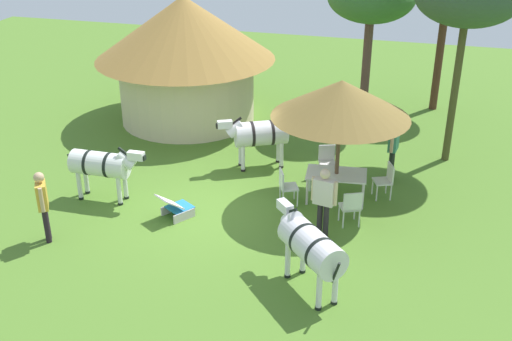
% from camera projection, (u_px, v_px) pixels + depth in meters
% --- Properties ---
extents(ground_plane, '(36.00, 36.00, 0.00)m').
position_uv_depth(ground_plane, '(212.00, 211.00, 15.23)').
color(ground_plane, '#4E7728').
extents(thatched_hut, '(5.70, 5.70, 4.02)m').
position_uv_depth(thatched_hut, '(185.00, 51.00, 19.84)').
color(thatched_hut, beige).
rests_on(thatched_hut, ground_plane).
extents(shade_umbrella, '(3.30, 3.30, 3.12)m').
position_uv_depth(shade_umbrella, '(341.00, 99.00, 14.59)').
color(shade_umbrella, brown).
rests_on(shade_umbrella, ground_plane).
extents(patio_dining_table, '(1.55, 0.99, 0.74)m').
position_uv_depth(patio_dining_table, '(336.00, 176.00, 15.47)').
color(patio_dining_table, silver).
rests_on(patio_dining_table, ground_plane).
extents(patio_chair_east_end, '(0.56, 0.57, 0.90)m').
position_uv_depth(patio_chair_east_end, '(286.00, 185.00, 15.36)').
color(patio_chair_east_end, white).
rests_on(patio_chair_east_end, ground_plane).
extents(patio_chair_near_hut, '(0.57, 0.56, 0.90)m').
position_uv_depth(patio_chair_near_hut, '(351.00, 206.00, 14.40)').
color(patio_chair_near_hut, silver).
rests_on(patio_chair_near_hut, ground_plane).
extents(patio_chair_west_end, '(0.55, 0.57, 0.90)m').
position_uv_depth(patio_chair_west_end, '(386.00, 179.00, 15.66)').
color(patio_chair_west_end, silver).
rests_on(patio_chair_west_end, ground_plane).
extents(patio_chair_near_lawn, '(0.55, 0.54, 0.90)m').
position_uv_depth(patio_chair_near_lawn, '(327.00, 160.00, 16.67)').
color(patio_chair_near_lawn, silver).
rests_on(patio_chair_near_lawn, ground_plane).
extents(guest_beside_umbrella, '(0.27, 0.60, 1.70)m').
position_uv_depth(guest_beside_umbrella, '(393.00, 144.00, 16.37)').
color(guest_beside_umbrella, black).
rests_on(guest_beside_umbrella, ground_plane).
extents(guest_behind_table, '(0.60, 0.30, 1.70)m').
position_uv_depth(guest_behind_table, '(324.00, 197.00, 13.73)').
color(guest_behind_table, black).
rests_on(guest_behind_table, ground_plane).
extents(standing_watcher, '(0.42, 0.52, 1.69)m').
position_uv_depth(standing_watcher, '(43.00, 200.00, 13.60)').
color(standing_watcher, black).
rests_on(standing_watcher, ground_plane).
extents(striped_lounge_chair, '(0.87, 0.95, 0.65)m').
position_uv_depth(striped_lounge_chair, '(176.00, 207.00, 14.88)').
color(striped_lounge_chair, teal).
rests_on(striped_lounge_chair, ground_plane).
extents(zebra_nearest_camera, '(1.68, 1.77, 1.54)m').
position_uv_depth(zebra_nearest_camera, '(310.00, 245.00, 12.00)').
color(zebra_nearest_camera, silver).
rests_on(zebra_nearest_camera, ground_plane).
extents(zebra_by_umbrella, '(2.12, 0.62, 1.49)m').
position_uv_depth(zebra_by_umbrella, '(102.00, 165.00, 15.38)').
color(zebra_by_umbrella, silver).
rests_on(zebra_by_umbrella, ground_plane).
extents(zebra_toward_hut, '(1.91, 1.25, 1.52)m').
position_uv_depth(zebra_toward_hut, '(259.00, 134.00, 17.07)').
color(zebra_toward_hut, silver).
rests_on(zebra_toward_hut, ground_plane).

